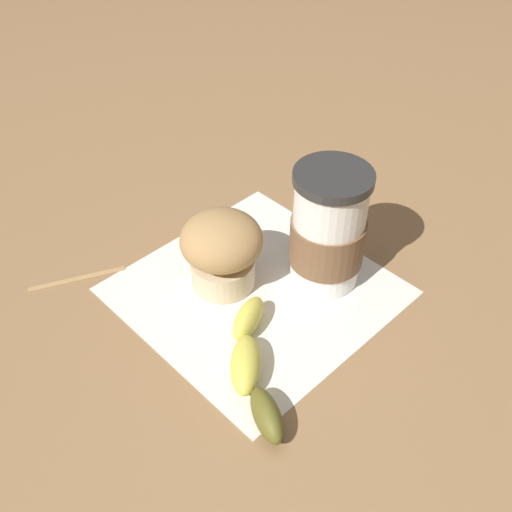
# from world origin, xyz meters

# --- Properties ---
(ground_plane) EXTENTS (3.00, 3.00, 0.00)m
(ground_plane) POSITION_xyz_m (0.00, 0.00, 0.00)
(ground_plane) COLOR #936D47
(paper_napkin) EXTENTS (0.28, 0.28, 0.00)m
(paper_napkin) POSITION_xyz_m (0.00, 0.00, 0.00)
(paper_napkin) COLOR white
(paper_napkin) RESTS_ON ground_plane
(coffee_cup) EXTENTS (0.08, 0.08, 0.14)m
(coffee_cup) POSITION_xyz_m (-0.07, 0.04, 0.07)
(coffee_cup) COLOR white
(coffee_cup) RESTS_ON paper_napkin
(muffin) EXTENTS (0.09, 0.09, 0.09)m
(muffin) POSITION_xyz_m (0.01, -0.04, 0.05)
(muffin) COLOR beige
(muffin) RESTS_ON paper_napkin
(banana) EXTENTS (0.13, 0.14, 0.03)m
(banana) POSITION_xyz_m (0.09, 0.07, 0.02)
(banana) COLOR #D6CC4C
(banana) RESTS_ON paper_napkin
(wooden_stirrer) EXTENTS (0.10, 0.06, 0.00)m
(wooden_stirrer) POSITION_xyz_m (0.12, -0.16, 0.00)
(wooden_stirrer) COLOR tan
(wooden_stirrer) RESTS_ON ground_plane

